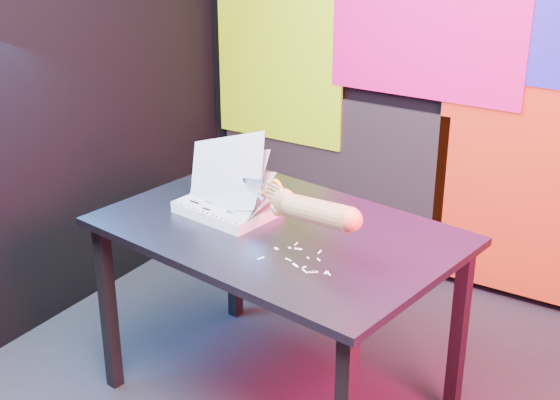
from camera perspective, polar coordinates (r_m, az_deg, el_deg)
The scene contains 7 objects.
room at distance 2.30m, azimuth 2.71°, elevation 8.08°, with size 3.01×3.01×2.71m.
backdrop at distance 3.68m, azimuth 14.86°, elevation 6.70°, with size 2.88×0.05×2.08m.
work_table at distance 2.85m, azimuth -0.13°, elevation -3.57°, with size 1.36×1.01×0.75m.
printout_stack at distance 2.93m, azimuth -3.90°, elevation -0.40°, with size 0.41×0.30×0.33m.
scissors at distance 2.71m, azimuth -0.48°, elevation 0.27°, with size 0.23×0.10×0.14m.
hand_forearm at distance 2.53m, azimuth 2.52°, elevation -0.78°, with size 0.44×0.21×0.15m.
paper_clippings at distance 2.58m, azimuth 1.65°, elevation -4.49°, with size 0.26×0.18×0.00m.
Camera 1 is at (1.09, -1.93, 1.94)m, focal length 50.00 mm.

